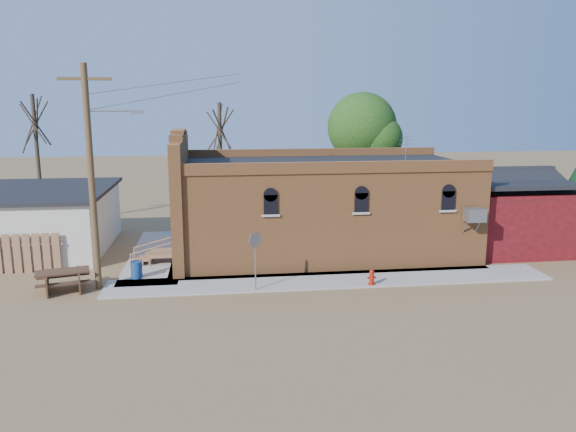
{
  "coord_description": "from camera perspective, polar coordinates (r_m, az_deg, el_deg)",
  "views": [
    {
      "loc": [
        -3.3,
        -21.66,
        7.55
      ],
      "look_at": [
        -0.07,
        3.31,
        2.4
      ],
      "focal_mm": 35.0,
      "sensor_mm": 36.0,
      "label": 1
    }
  ],
  "objects": [
    {
      "name": "tree_bare_far",
      "position": [
        37.25,
        -24.36,
        8.72
      ],
      "size": [
        2.8,
        2.8,
        8.16
      ],
      "color": "#463628",
      "rests_on": "ground"
    },
    {
      "name": "picnic_table",
      "position": [
        24.54,
        -21.89,
        -5.85
      ],
      "size": [
        2.37,
        1.99,
        0.86
      ],
      "rotation": [
        0.0,
        0.0,
        0.24
      ],
      "color": "#4A2E1D",
      "rests_on": "ground"
    },
    {
      "name": "tree_leafy",
      "position": [
        36.4,
        7.53,
        8.92
      ],
      "size": [
        4.4,
        4.4,
        8.15
      ],
      "color": "#463628",
      "rests_on": "ground"
    },
    {
      "name": "brick_bar",
      "position": [
        28.09,
        2.9,
        0.86
      ],
      "size": [
        16.4,
        7.97,
        6.3
      ],
      "color": "#B76D38",
      "rests_on": "ground"
    },
    {
      "name": "sidewalk_south",
      "position": [
        24.26,
        4.44,
        -6.51
      ],
      "size": [
        19.0,
        2.2,
        0.08
      ],
      "primitive_type": "cube",
      "color": "#9E9991",
      "rests_on": "ground"
    },
    {
      "name": "sidewalk_west",
      "position": [
        28.82,
        -13.11,
        -3.85
      ],
      "size": [
        2.6,
        10.0,
        0.08
      ],
      "primitive_type": "cube",
      "color": "#9E9991",
      "rests_on": "ground"
    },
    {
      "name": "wood_fence",
      "position": [
        27.97,
        -27.02,
        -3.48
      ],
      "size": [
        5.2,
        0.1,
        1.8
      ],
      "primitive_type": null,
      "color": "#8F6240",
      "rests_on": "ground"
    },
    {
      "name": "stop_sign",
      "position": [
        22.43,
        -3.36,
        -3.01
      ],
      "size": [
        0.54,
        0.45,
        2.39
      ],
      "rotation": [
        0.0,
        0.0,
        0.24
      ],
      "color": "gray",
      "rests_on": "sidewalk_south"
    },
    {
      "name": "utility_pole",
      "position": [
        23.53,
        -19.25,
        4.13
      ],
      "size": [
        3.12,
        0.26,
        9.0
      ],
      "color": "#4A331D",
      "rests_on": "ground"
    },
    {
      "name": "fire_hydrant",
      "position": [
        23.66,
        8.5,
        -6.16
      ],
      "size": [
        0.38,
        0.37,
        0.65
      ],
      "rotation": [
        0.0,
        0.0,
        0.39
      ],
      "color": "#AC1809",
      "rests_on": "sidewalk_south"
    },
    {
      "name": "tree_bare_near",
      "position": [
        34.69,
        -6.95,
        8.86
      ],
      "size": [
        2.8,
        2.8,
        7.65
      ],
      "color": "#463628",
      "rests_on": "ground"
    },
    {
      "name": "trash_barrel",
      "position": [
        25.11,
        -15.13,
        -5.29
      ],
      "size": [
        0.5,
        0.5,
        0.73
      ],
      "primitive_type": "cylinder",
      "rotation": [
        0.0,
        0.0,
        -0.04
      ],
      "color": "navy",
      "rests_on": "sidewalk_west"
    },
    {
      "name": "red_shed",
      "position": [
        31.38,
        20.91,
        1.11
      ],
      "size": [
        5.4,
        6.4,
        4.3
      ],
      "color": "#4F0D10",
      "rests_on": "ground"
    },
    {
      "name": "ground",
      "position": [
        23.17,
        1.24,
        -7.46
      ],
      "size": [
        120.0,
        120.0,
        0.0
      ],
      "primitive_type": "plane",
      "color": "olive",
      "rests_on": "ground"
    }
  ]
}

